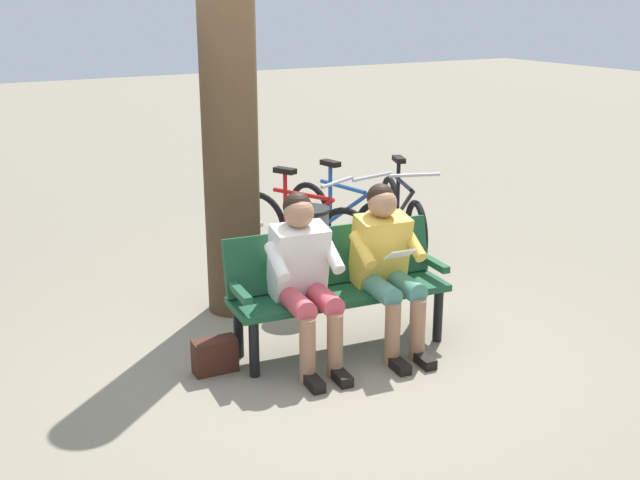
% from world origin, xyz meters
% --- Properties ---
extents(ground_plane, '(40.00, 40.00, 0.00)m').
position_xyz_m(ground_plane, '(0.00, 0.00, 0.00)').
color(ground_plane, gray).
extents(bench, '(1.64, 0.64, 0.87)m').
position_xyz_m(bench, '(-0.14, 0.08, 0.51)').
color(bench, '#194C2D').
rests_on(bench, ground).
extents(person_reading, '(0.52, 0.79, 1.20)m').
position_xyz_m(person_reading, '(-0.44, 0.28, 0.66)').
color(person_reading, gold).
rests_on(person_reading, ground).
extents(person_companion, '(0.52, 0.79, 1.20)m').
position_xyz_m(person_companion, '(0.20, 0.21, 0.66)').
color(person_companion, white).
rests_on(person_companion, ground).
extents(handbag, '(0.31, 0.16, 0.24)m').
position_xyz_m(handbag, '(0.81, 0.06, 0.12)').
color(handbag, '#3F1E14').
rests_on(handbag, ground).
extents(tree_trunk, '(0.44, 0.44, 3.06)m').
position_xyz_m(tree_trunk, '(0.22, -0.94, 1.53)').
color(tree_trunk, '#4C3823').
rests_on(tree_trunk, ground).
extents(litter_bin, '(0.36, 0.36, 0.82)m').
position_xyz_m(litter_bin, '(-0.37, -0.76, 0.41)').
color(litter_bin, slate).
rests_on(litter_bin, ground).
extents(bicycle_orange, '(0.70, 1.59, 0.94)m').
position_xyz_m(bicycle_orange, '(-1.83, -1.49, 0.36)').
color(bicycle_orange, black).
rests_on(bicycle_orange, ground).
extents(bicycle_blue, '(0.49, 1.66, 0.94)m').
position_xyz_m(bicycle_blue, '(-1.24, -1.65, 0.36)').
color(bicycle_blue, black).
rests_on(bicycle_blue, ground).
extents(bicycle_silver, '(0.78, 1.55, 0.94)m').
position_xyz_m(bicycle_silver, '(-0.74, -1.58, 0.36)').
color(bicycle_silver, black).
rests_on(bicycle_silver, ground).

